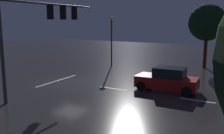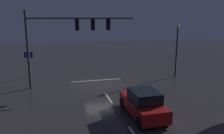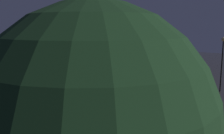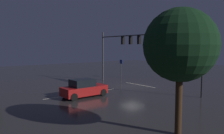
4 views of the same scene
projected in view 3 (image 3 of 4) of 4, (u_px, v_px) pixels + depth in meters
The scene contains 10 objects.
ground_plane at pixel (142, 82), 28.83m from camera, with size 80.00×80.00×0.00m, color #2D2B2B.
traffic_signal_assembly at pixel (124, 40), 29.63m from camera, with size 9.55×0.47×6.78m.
lane_dash_far at pixel (124, 89), 25.59m from camera, with size 2.20×0.16×0.01m, color beige.
lane_dash_mid at pixel (86, 104), 20.73m from camera, with size 2.20×0.16×0.01m, color beige.
lane_dash_near at pixel (26, 127), 15.87m from camera, with size 2.20×0.16×0.01m, color beige.
stop_bar at pixel (147, 80), 29.89m from camera, with size 5.00×0.16×0.01m, color beige.
car_approaching at pixel (115, 91), 21.73m from camera, with size 1.93×4.38×1.70m.
street_lamp_left_kerb at pixel (223, 54), 24.05m from camera, with size 0.44×0.44×5.47m.
route_sign at pixel (115, 58), 35.31m from camera, with size 0.88×0.31×2.81m.
tree_left_far at pixel (95, 121), 5.17m from camera, with size 5.06×5.06×6.99m.
Camera 3 is at (-13.20, 25.12, 6.42)m, focal length 39.10 mm.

